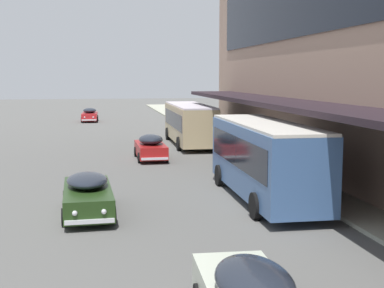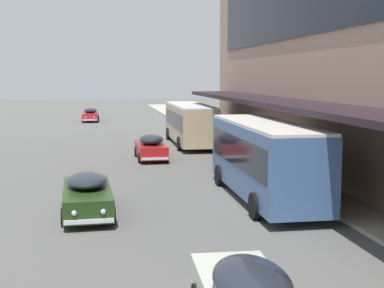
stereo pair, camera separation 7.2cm
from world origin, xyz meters
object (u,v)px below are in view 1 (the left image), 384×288
at_px(transit_bus_kerbside_front, 265,156).
at_px(sedan_oncoming_front, 151,147).
at_px(transit_bus_kerbside_rear, 189,122).
at_px(sedan_far_back, 90,115).
at_px(sedan_second_near, 88,194).

xyz_separation_m(transit_bus_kerbside_front, sedan_oncoming_front, (-3.65, 11.93, -1.11)).
height_order(transit_bus_kerbside_front, sedan_oncoming_front, transit_bus_kerbside_front).
xyz_separation_m(transit_bus_kerbside_rear, sedan_far_back, (-7.80, 22.82, -1.00)).
distance_m(transit_bus_kerbside_front, transit_bus_kerbside_rear, 18.68).
distance_m(transit_bus_kerbside_front, sedan_second_near, 7.50).
bearing_deg(transit_bus_kerbside_rear, sedan_far_back, 108.88).
bearing_deg(transit_bus_kerbside_rear, sedan_oncoming_front, -118.36).
bearing_deg(sedan_oncoming_front, sedan_second_near, -105.80).
bearing_deg(sedan_far_back, sedan_second_near, -89.36).
xyz_separation_m(sedan_far_back, sedan_oncoming_front, (4.16, -29.57, 0.01)).
bearing_deg(transit_bus_kerbside_front, sedan_second_near, -171.58).
height_order(transit_bus_kerbside_rear, sedan_far_back, transit_bus_kerbside_rear).
xyz_separation_m(sedan_second_near, sedan_oncoming_front, (3.68, 13.01, 0.02)).
bearing_deg(sedan_far_back, sedan_oncoming_front, -81.99).
bearing_deg(sedan_second_near, transit_bus_kerbside_rear, 69.66).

